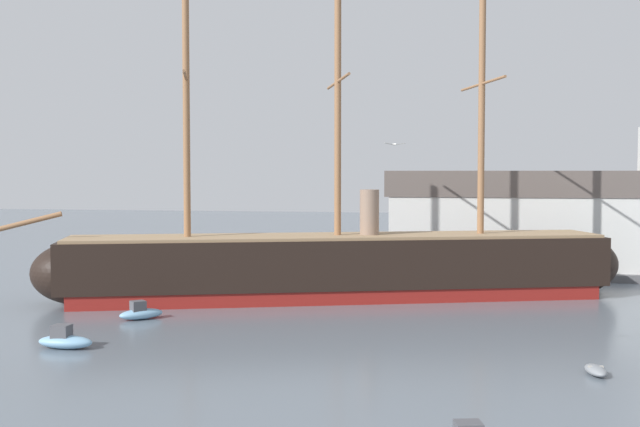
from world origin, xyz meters
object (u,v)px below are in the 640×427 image
(motorboat_alongside_bow, at_px, (141,313))
(dockside_warehouse_right, at_px, (611,223))
(motorboat_mid_left, at_px, (65,340))
(dinghy_mid_right, at_px, (596,370))
(tall_ship, at_px, (338,265))
(seagull_in_flight, at_px, (395,144))

(motorboat_alongside_bow, distance_m, dockside_warehouse_right, 53.63)
(motorboat_mid_left, height_order, dinghy_mid_right, motorboat_mid_left)
(tall_ship, bearing_deg, dinghy_mid_right, -51.67)
(dinghy_mid_right, xyz_separation_m, motorboat_alongside_bow, (-32.27, 11.16, 0.24))
(dinghy_mid_right, relative_size, motorboat_alongside_bow, 0.70)
(motorboat_mid_left, bearing_deg, seagull_in_flight, -9.86)
(dinghy_mid_right, xyz_separation_m, seagull_in_flight, (-11.12, -3.21, 12.72))
(tall_ship, xyz_separation_m, dinghy_mid_right, (18.84, -23.83, -2.78))
(motorboat_mid_left, height_order, dockside_warehouse_right, dockside_warehouse_right)
(tall_ship, distance_m, motorboat_alongside_bow, 18.64)
(tall_ship, distance_m, dockside_warehouse_right, 35.04)
(motorboat_mid_left, distance_m, dinghy_mid_right, 32.92)
(seagull_in_flight, bearing_deg, tall_ship, 105.93)
(tall_ship, xyz_separation_m, seagull_in_flight, (7.72, -27.04, 9.94))
(motorboat_mid_left, xyz_separation_m, dinghy_mid_right, (32.91, -0.57, -0.27))
(motorboat_mid_left, xyz_separation_m, dockside_warehouse_right, (41.15, 45.34, 5.25))
(dockside_warehouse_right, distance_m, seagull_in_flight, 53.29)
(dinghy_mid_right, bearing_deg, dockside_warehouse_right, 79.84)
(dinghy_mid_right, height_order, dockside_warehouse_right, dockside_warehouse_right)
(motorboat_mid_left, xyz_separation_m, seagull_in_flight, (21.79, -3.79, 12.45))
(dockside_warehouse_right, relative_size, seagull_in_flight, 46.56)
(motorboat_alongside_bow, xyz_separation_m, dockside_warehouse_right, (40.50, 34.76, 5.28))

